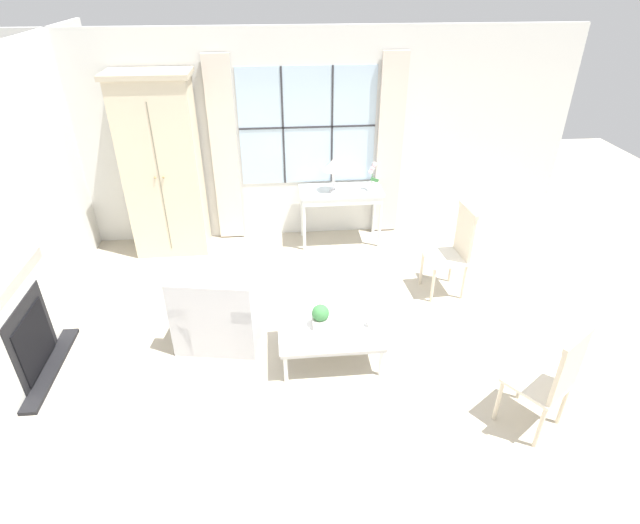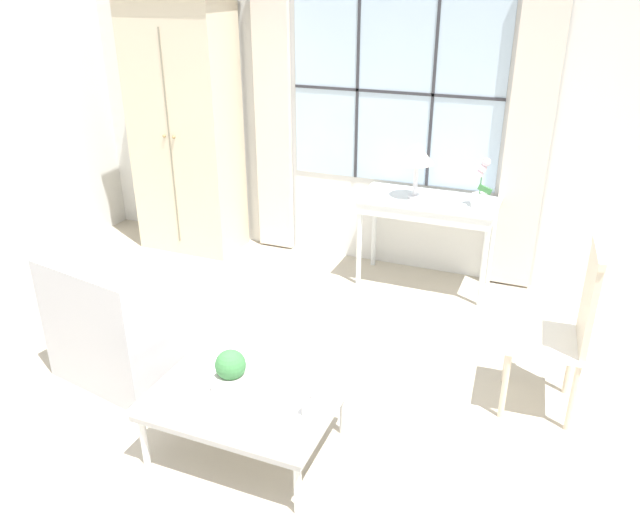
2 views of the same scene
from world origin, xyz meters
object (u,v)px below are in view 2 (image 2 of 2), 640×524
at_px(console_table, 428,208).
at_px(potted_plant_small, 231,370).
at_px(armoire, 185,126).
at_px(armchair_upholstered, 134,329).
at_px(pillar_candle, 310,408).
at_px(potted_orchid, 480,189).
at_px(coffee_table, 246,400).
at_px(side_chair_wooden, 567,323).
at_px(table_lamp, 417,155).

xyz_separation_m(console_table, potted_plant_small, (-0.51, -2.41, -0.21)).
xyz_separation_m(armoire, armchair_upholstered, (0.80, -1.99, -0.89)).
relative_size(potted_plant_small, pillar_candle, 1.90).
bearing_deg(armchair_upholstered, potted_orchid, 45.13).
height_order(armchair_upholstered, potted_plant_small, armchair_upholstered).
bearing_deg(armoire, coffee_table, -52.05).
height_order(potted_orchid, armchair_upholstered, potted_orchid).
relative_size(coffee_table, potted_plant_small, 4.26).
distance_m(armoire, coffee_table, 3.20).
relative_size(potted_orchid, potted_plant_small, 1.67).
distance_m(armoire, potted_plant_small, 3.09).
xyz_separation_m(side_chair_wooden, coffee_table, (-1.57, -1.04, -0.27)).
distance_m(armchair_upholstered, potted_plant_small, 1.11).
distance_m(table_lamp, armchair_upholstered, 2.55).
bearing_deg(potted_orchid, pillar_candle, -99.97).
distance_m(console_table, pillar_candle, 2.49).
relative_size(potted_orchid, armchair_upholstered, 0.41).
height_order(table_lamp, armchair_upholstered, table_lamp).
height_order(console_table, potted_plant_small, console_table).
distance_m(console_table, potted_orchid, 0.48).
bearing_deg(console_table, table_lamp, -159.73).
height_order(coffee_table, potted_plant_small, potted_plant_small).
bearing_deg(armchair_upholstered, pillar_candle, -17.96).
bearing_deg(potted_plant_small, console_table, 78.04).
bearing_deg(side_chair_wooden, coffee_table, -146.51).
distance_m(side_chair_wooden, pillar_candle, 1.60).
relative_size(armoire, side_chair_wooden, 2.16).
height_order(potted_orchid, potted_plant_small, potted_orchid).
height_order(armoire, console_table, armoire).
bearing_deg(pillar_candle, armoire, 132.94).
bearing_deg(pillar_candle, side_chair_wooden, 42.75).
xyz_separation_m(side_chair_wooden, pillar_candle, (-1.17, -1.08, -0.18)).
bearing_deg(coffee_table, console_table, 80.26).
bearing_deg(console_table, potted_plant_small, -101.96).
relative_size(potted_orchid, side_chair_wooden, 0.36).
xyz_separation_m(table_lamp, armchair_upholstered, (-1.40, -1.95, -0.85)).
bearing_deg(coffee_table, pillar_candle, -5.60).
bearing_deg(armoire, pillar_candle, -47.06).
distance_m(side_chair_wooden, potted_plant_small, 1.96).
xyz_separation_m(armchair_upholstered, pillar_candle, (1.50, -0.49, 0.13)).
bearing_deg(armchair_upholstered, table_lamp, 54.24).
height_order(armoire, pillar_candle, armoire).
relative_size(console_table, side_chair_wooden, 1.03).
xyz_separation_m(armoire, table_lamp, (2.21, -0.04, -0.04)).
xyz_separation_m(console_table, side_chair_wooden, (1.16, -1.39, -0.09)).
height_order(side_chair_wooden, potted_plant_small, side_chair_wooden).
distance_m(table_lamp, coffee_table, 2.54).
height_order(potted_orchid, coffee_table, potted_orchid).
xyz_separation_m(armoire, console_table, (2.32, -0.00, -0.49)).
bearing_deg(pillar_candle, coffee_table, 174.40).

